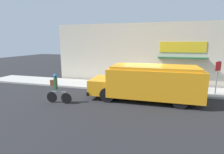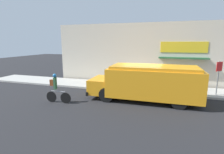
{
  "view_description": "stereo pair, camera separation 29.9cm",
  "coord_description": "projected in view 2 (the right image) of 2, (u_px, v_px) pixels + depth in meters",
  "views": [
    {
      "loc": [
        1.17,
        -11.96,
        3.51
      ],
      "look_at": [
        -2.14,
        -0.2,
        1.1
      ],
      "focal_mm": 28.0,
      "sensor_mm": 36.0,
      "label": 1
    },
    {
      "loc": [
        1.46,
        -11.87,
        3.51
      ],
      "look_at": [
        -2.14,
        -0.2,
        1.1
      ],
      "focal_mm": 28.0,
      "sensor_mm": 36.0,
      "label": 2
    }
  ],
  "objects": [
    {
      "name": "ground_plane",
      "position": [
        142.0,
        94.0,
        12.23
      ],
      "size": [
        70.0,
        70.0,
        0.0
      ],
      "primitive_type": "plane",
      "color": "#232326"
    },
    {
      "name": "sidewalk",
      "position": [
        144.0,
        88.0,
        13.45
      ],
      "size": [
        28.0,
        2.63,
        0.14
      ],
      "color": "#ADAAA3",
      "rests_on": "ground_plane"
    },
    {
      "name": "storefront",
      "position": [
        149.0,
        54.0,
        14.45
      ],
      "size": [
        16.21,
        0.82,
        5.12
      ],
      "color": "beige",
      "rests_on": "ground_plane"
    },
    {
      "name": "school_bus",
      "position": [
        148.0,
        82.0,
        10.63
      ],
      "size": [
        6.68,
        2.85,
        2.16
      ],
      "rotation": [
        0.0,
        0.0,
        0.01
      ],
      "color": "orange",
      "rests_on": "ground_plane"
    },
    {
      "name": "cyclist",
      "position": [
        56.0,
        89.0,
        10.26
      ],
      "size": [
        1.6,
        0.22,
        1.74
      ],
      "rotation": [
        0.0,
        0.0,
        0.04
      ],
      "color": "black",
      "rests_on": "ground_plane"
    },
    {
      "name": "stop_sign_post",
      "position": [
        219.0,
        72.0,
        11.18
      ],
      "size": [
        0.45,
        0.45,
        2.23
      ],
      "color": "slate",
      "rests_on": "sidewalk"
    }
  ]
}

